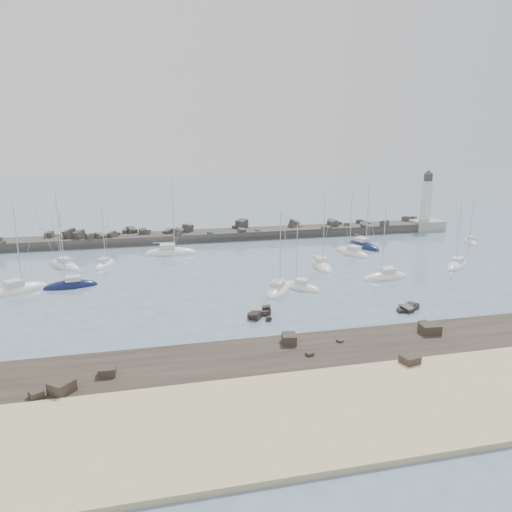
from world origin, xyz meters
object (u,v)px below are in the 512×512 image
Objects in this scene: sailboat_4 at (170,253)px; sailboat_11 at (457,266)px; sailboat_9 at (385,277)px; sailboat_12 at (470,242)px; sailboat_0 at (18,291)px; sailboat_1 at (64,266)px; sailboat_8 at (363,246)px; sailboat_7 at (278,291)px; sailboat_3 at (104,265)px; sailboat_5 at (300,287)px; sailboat_10 at (352,253)px; sailboat_2 at (71,286)px; sailboat_6 at (321,266)px; lighthouse at (425,216)px.

sailboat_11 is at bearing -23.47° from sailboat_4.
sailboat_12 is at bearing 33.52° from sailboat_9.
sailboat_12 is (84.22, 13.64, -0.01)m from sailboat_0.
sailboat_8 is at bearing 2.11° from sailboat_1.
sailboat_11 is at bearing 10.86° from sailboat_7.
sailboat_7 is at bearing -135.75° from sailboat_8.
sailboat_8 is at bearing 3.45° from sailboat_3.
sailboat_0 is 62.80m from sailboat_8.
sailboat_3 is 0.69× the size of sailboat_4.
sailboat_5 is 0.84× the size of sailboat_10.
sailboat_10 is (51.53, -3.01, -0.00)m from sailboat_1.
sailboat_1 is 79.54m from sailboat_12.
sailboat_8 is (24.48, 23.84, 0.00)m from sailboat_7.
sailboat_9 is at bearing -146.48° from sailboat_12.
sailboat_12 is (61.28, -4.56, -0.02)m from sailboat_4.
sailboat_4 reaches higher than sailboat_1.
sailboat_4 reaches higher than sailboat_11.
sailboat_8 is 23.35m from sailboat_12.
sailboat_4 is at bearing 48.04° from sailboat_2.
sailboat_0 is at bearing -170.80° from sailboat_12.
sailboat_0 reaches higher than sailboat_9.
sailboat_4 is 1.25× the size of sailboat_9.
sailboat_10 is 28.23m from sailboat_12.
sailboat_4 reaches higher than sailboat_0.
sailboat_4 is 28.87m from sailboat_6.
lighthouse is 1.16× the size of sailboat_11.
sailboat_2 is at bearing -177.19° from sailboat_6.
sailboat_7 is at bearing -140.87° from lighthouse.
sailboat_5 is 14.82m from sailboat_9.
sailboat_3 is at bearing 177.33° from sailboat_10.
sailboat_0 is at bearing -109.60° from sailboat_1.
sailboat_2 is 0.85× the size of sailboat_8.
sailboat_3 is 0.87× the size of sailboat_7.
sailboat_5 is at bearing -154.21° from sailboat_12.
sailboat_11 is (-13.19, -31.55, -2.96)m from lighthouse.
sailboat_2 is (-75.98, -28.70, -2.95)m from lighthouse.
sailboat_6 is at bearing 130.78° from sailboat_9.
sailboat_5 is at bearing -132.30° from sailboat_10.
lighthouse is at bearing 35.52° from sailboat_10.
sailboat_9 reaches higher than sailboat_5.
sailboat_2 is 0.78× the size of sailboat_4.
sailboat_8 reaches higher than sailboat_3.
sailboat_7 is 0.99× the size of sailboat_11.
sailboat_9 is at bearing -7.92° from sailboat_2.
sailboat_1 is 1.07× the size of sailboat_11.
sailboat_3 is 0.98× the size of sailboat_5.
sailboat_1 is 40.98m from sailboat_5.
lighthouse is at bearing 40.66° from sailboat_5.
sailboat_1 is (4.68, 13.14, -0.01)m from sailboat_0.
sailboat_2 reaches higher than sailboat_5.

